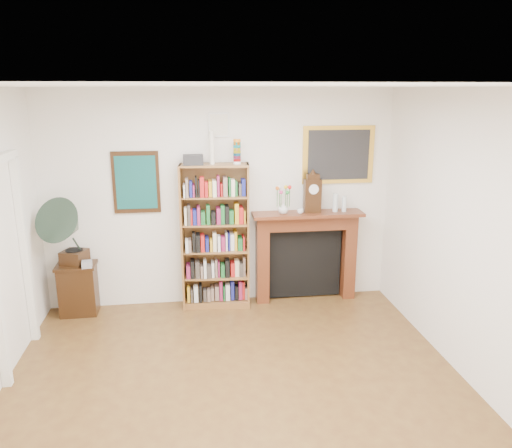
{
  "coord_description": "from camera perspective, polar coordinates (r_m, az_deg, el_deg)",
  "views": [
    {
      "loc": [
        -0.39,
        -3.82,
        2.78
      ],
      "look_at": [
        0.35,
        1.6,
        1.3
      ],
      "focal_mm": 35.0,
      "sensor_mm": 36.0,
      "label": 1
    }
  ],
  "objects": [
    {
      "name": "room",
      "position": [
        4.08,
        -1.81,
        -4.61
      ],
      "size": [
        4.51,
        5.01,
        2.81
      ],
      "color": "#553319",
      "rests_on": "ground"
    },
    {
      "name": "door_casing",
      "position": [
        5.55,
        -26.49,
        -2.34
      ],
      "size": [
        0.08,
        1.02,
        2.17
      ],
      "color": "white",
      "rests_on": "left_wall"
    },
    {
      "name": "teal_poster",
      "position": [
        6.44,
        -13.54,
        4.65
      ],
      "size": [
        0.58,
        0.04,
        0.78
      ],
      "color": "black",
      "rests_on": "back_wall"
    },
    {
      "name": "small_picture",
      "position": [
        6.33,
        -4.26,
        11.24
      ],
      "size": [
        0.26,
        0.04,
        0.3
      ],
      "color": "white",
      "rests_on": "back_wall"
    },
    {
      "name": "gilt_painting",
      "position": [
        6.65,
        9.39,
        7.8
      ],
      "size": [
        0.95,
        0.04,
        0.75
      ],
      "color": "gold",
      "rests_on": "back_wall"
    },
    {
      "name": "bookshelf",
      "position": [
        6.39,
        -4.66,
        -0.55
      ],
      "size": [
        0.89,
        0.38,
        2.17
      ],
      "rotation": [
        0.0,
        0.0,
        -0.09
      ],
      "color": "brown",
      "rests_on": "floor"
    },
    {
      "name": "side_cabinet",
      "position": [
        6.75,
        -19.64,
        -7.01
      ],
      "size": [
        0.49,
        0.36,
        0.66
      ],
      "primitive_type": "cube",
      "rotation": [
        0.0,
        0.0,
        0.02
      ],
      "color": "black",
      "rests_on": "floor"
    },
    {
      "name": "fireplace",
      "position": [
        6.72,
        5.71,
        -2.69
      ],
      "size": [
        1.45,
        0.36,
        1.23
      ],
      "rotation": [
        0.0,
        0.0,
        -0.01
      ],
      "color": "#4D2112",
      "rests_on": "floor"
    },
    {
      "name": "gramophone",
      "position": [
        6.4,
        -20.64,
        -0.38
      ],
      "size": [
        0.75,
        0.83,
        0.9
      ],
      "rotation": [
        0.0,
        0.0,
        -0.36
      ],
      "color": "black",
      "rests_on": "side_cabinet"
    },
    {
      "name": "cd_stack",
      "position": [
        6.48,
        -18.76,
        -4.38
      ],
      "size": [
        0.13,
        0.13,
        0.08
      ],
      "primitive_type": "cube",
      "rotation": [
        0.0,
        0.0,
        0.12
      ],
      "color": "#B9B8C5",
      "rests_on": "side_cabinet"
    },
    {
      "name": "mantel_clock",
      "position": [
        6.5,
        6.47,
        3.43
      ],
      "size": [
        0.22,
        0.13,
        0.5
      ],
      "rotation": [
        0.0,
        0.0,
        0.02
      ],
      "color": "black",
      "rests_on": "fireplace"
    },
    {
      "name": "flower_vase",
      "position": [
        6.42,
        3.13,
        1.81
      ],
      "size": [
        0.17,
        0.17,
        0.14
      ],
      "primitive_type": "imported",
      "rotation": [
        0.0,
        0.0,
        -0.28
      ],
      "color": "silver",
      "rests_on": "fireplace"
    },
    {
      "name": "teacup",
      "position": [
        6.45,
        5.08,
        1.48
      ],
      "size": [
        0.09,
        0.09,
        0.07
      ],
      "primitive_type": "imported",
      "rotation": [
        0.0,
        0.0,
        0.04
      ],
      "color": "silver",
      "rests_on": "fireplace"
    },
    {
      "name": "bottle_left",
      "position": [
        6.6,
        9.06,
        2.43
      ],
      "size": [
        0.07,
        0.07,
        0.24
      ],
      "primitive_type": "cylinder",
      "color": "silver",
      "rests_on": "fireplace"
    },
    {
      "name": "bottle_right",
      "position": [
        6.62,
        10.05,
        2.26
      ],
      "size": [
        0.06,
        0.06,
        0.2
      ],
      "primitive_type": "cylinder",
      "color": "silver",
      "rests_on": "fireplace"
    }
  ]
}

